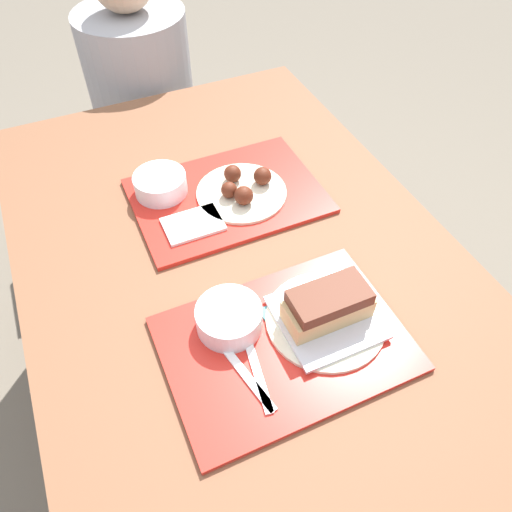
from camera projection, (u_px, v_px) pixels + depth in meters
The scene contains 14 objects.
ground_plane at pixel (253, 421), 1.65m from camera, with size 12.00×12.00×0.00m, color #706656.
picnic_table at pixel (251, 300), 1.15m from camera, with size 0.95×1.59×0.76m.
picnic_bench_far at pixel (150, 160), 1.99m from camera, with size 0.90×0.28×0.43m.
tray_near at pixel (285, 344), 0.96m from camera, with size 0.46×0.33×0.01m.
tray_far at pixel (227, 196), 1.24m from camera, with size 0.46×0.33×0.01m.
bowl_coleslaw_near at pixel (229, 317), 0.96m from camera, with size 0.13×0.13×0.05m.
brisket_sandwich_plate at pixel (327, 311), 0.96m from camera, with size 0.24×0.24×0.09m.
plastic_fork_near at pixel (246, 375), 0.90m from camera, with size 0.05×0.17×0.00m.
plastic_knife_near at pixel (257, 371), 0.91m from camera, with size 0.04×0.17×0.00m.
condiment_packet at pixel (270, 312), 1.00m from camera, with size 0.04×0.03×0.01m.
bowl_coleslaw_far at pixel (160, 183), 1.22m from camera, with size 0.13×0.13×0.05m.
wings_plate_far at pixel (242, 189), 1.23m from camera, with size 0.22×0.22×0.05m.
napkin_far at pixel (193, 224), 1.16m from camera, with size 0.13×0.09×0.01m.
person_seated_across at pixel (140, 77), 1.74m from camera, with size 0.36×0.36×0.70m.
Camera 1 is at (-0.27, -0.63, 1.59)m, focal length 35.00 mm.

